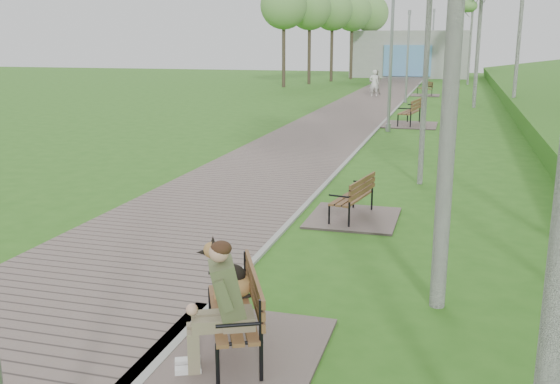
# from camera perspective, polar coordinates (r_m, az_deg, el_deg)

# --- Properties ---
(ground) EXTENTS (120.00, 120.00, 0.00)m
(ground) POSITION_cam_1_polar(r_m,az_deg,el_deg) (7.86, -6.21, -10.42)
(ground) COLOR #2F651B
(ground) RESTS_ON ground
(walkway) EXTENTS (3.50, 67.00, 0.04)m
(walkway) POSITION_cam_1_polar(r_m,az_deg,el_deg) (28.67, 6.68, 7.25)
(walkway) COLOR #75645F
(walkway) RESTS_ON ground
(kerb) EXTENTS (0.10, 67.00, 0.05)m
(kerb) POSITION_cam_1_polar(r_m,az_deg,el_deg) (28.44, 10.18, 7.09)
(kerb) COLOR #999993
(kerb) RESTS_ON ground
(building_north) EXTENTS (10.00, 5.20, 4.00)m
(building_north) POSITION_cam_1_polar(r_m,az_deg,el_deg) (57.78, 11.79, 12.24)
(building_north) COLOR #9E9E99
(building_north) RESTS_ON ground
(bench_main) EXTENTS (1.77, 1.97, 1.55)m
(bench_main) POSITION_cam_1_polar(r_m,az_deg,el_deg) (6.61, -4.87, -11.12)
(bench_main) COLOR #75645F
(bench_main) RESTS_ON ground
(bench_second) EXTENTS (1.59, 1.77, 0.98)m
(bench_second) POSITION_cam_1_polar(r_m,az_deg,el_deg) (11.53, 6.56, -1.59)
(bench_second) COLOR #75645F
(bench_second) RESTS_ON ground
(bench_third) EXTENTS (2.04, 2.27, 1.25)m
(bench_third) POSITION_cam_1_polar(r_m,az_deg,el_deg) (24.68, 11.71, 6.53)
(bench_third) COLOR #75645F
(bench_third) RESTS_ON ground
(bench_far) EXTENTS (1.67, 1.85, 1.02)m
(bench_far) POSITION_cam_1_polar(r_m,az_deg,el_deg) (38.40, 13.09, 8.86)
(bench_far) COLOR #75645F
(bench_far) RESTS_ON ground
(lamp_post_second) EXTENTS (0.19, 0.19, 4.90)m
(lamp_post_second) POSITION_cam_1_polar(r_m,az_deg,el_deg) (22.68, 10.07, 11.20)
(lamp_post_second) COLOR #97999F
(lamp_post_second) RESTS_ON ground
(lamp_post_third) EXTENTS (0.18, 0.18, 4.70)m
(lamp_post_third) POSITION_cam_1_polar(r_m,az_deg,el_deg) (33.72, 11.57, 11.73)
(lamp_post_third) COLOR #97999F
(lamp_post_third) RESTS_ON ground
(lamp_post_far) EXTENTS (0.23, 0.23, 5.85)m
(lamp_post_far) POSITION_cam_1_polar(r_m,az_deg,el_deg) (57.76, 13.75, 12.87)
(lamp_post_far) COLOR #97999F
(lamp_post_far) RESTS_ON ground
(pedestrian_near) EXTENTS (0.65, 0.52, 1.55)m
(pedestrian_near) POSITION_cam_1_polar(r_m,az_deg,el_deg) (37.06, 8.60, 9.80)
(pedestrian_near) COLOR white
(pedestrian_near) RESTS_ON ground
(pedestrian_far) EXTENTS (0.83, 0.71, 1.48)m
(pedestrian_far) POSITION_cam_1_polar(r_m,az_deg,el_deg) (38.42, 8.70, 9.88)
(pedestrian_far) COLOR gray
(pedestrian_far) RESTS_ON ground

